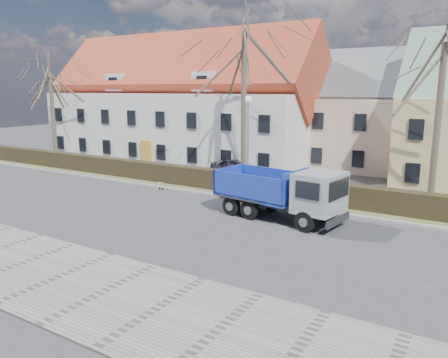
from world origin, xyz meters
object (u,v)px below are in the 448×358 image
Objects in this scene: dump_truck at (274,191)px; parked_car_a at (236,167)px; streetlight at (248,144)px; cart_frame at (159,185)px.

parked_car_a is (-7.40, 8.84, -0.72)m from dump_truck.
cart_frame is (-5.18, -2.82, -2.83)m from streetlight.
dump_truck is 6.54m from streetlight.
cart_frame is at bearing 157.46° from parked_car_a.
dump_truck is 1.12× the size of streetlight.
dump_truck is 11.55m from parked_car_a.
parked_car_a is at bearing 138.09° from dump_truck.
streetlight is 6.54m from cart_frame.
streetlight reaches higher than parked_car_a.
streetlight reaches higher than dump_truck.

